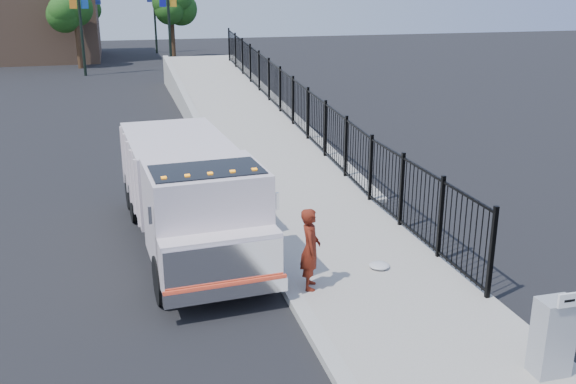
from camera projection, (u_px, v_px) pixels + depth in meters
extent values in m
plane|color=black|center=(281.00, 280.00, 13.27)|extent=(120.00, 120.00, 0.00)
cube|color=#9E998E|center=(409.00, 311.00, 11.89)|extent=(3.55, 12.00, 0.12)
cube|color=#ADAAA3|center=(309.00, 323.00, 11.41)|extent=(0.30, 12.00, 0.16)
cube|color=#9E998E|center=(238.00, 121.00, 28.48)|extent=(3.95, 24.06, 3.19)
cube|color=black|center=(293.00, 116.00, 24.87)|extent=(0.10, 28.00, 1.80)
cube|color=black|center=(188.00, 221.00, 15.05)|extent=(1.39, 6.54, 0.21)
cube|color=silver|center=(206.00, 213.00, 12.78)|extent=(2.38, 2.25, 1.91)
cube|color=silver|center=(220.00, 258.00, 11.85)|extent=(2.28, 0.82, 0.96)
cube|color=silver|center=(225.00, 266.00, 11.53)|extent=(2.20, 0.22, 0.81)
cube|color=silver|center=(227.00, 291.00, 11.61)|extent=(2.30, 0.32, 0.27)
cube|color=#F84525|center=(226.00, 284.00, 11.57)|extent=(2.29, 0.20, 0.06)
cube|color=black|center=(207.00, 189.00, 12.38)|extent=(2.18, 1.38, 0.81)
cube|color=silver|center=(177.00, 168.00, 15.87)|extent=(2.55, 4.16, 1.62)
cube|color=silver|center=(150.00, 215.00, 11.42)|extent=(0.06, 0.06, 0.33)
cube|color=silver|center=(277.00, 201.00, 12.15)|extent=(0.06, 0.06, 0.33)
cube|color=orange|center=(164.00, 178.00, 11.69)|extent=(0.10, 0.08, 0.06)
cube|color=orange|center=(187.00, 176.00, 11.83)|extent=(0.10, 0.08, 0.06)
cube|color=orange|center=(210.00, 174.00, 11.96)|extent=(0.10, 0.08, 0.06)
cube|color=orange|center=(233.00, 172.00, 12.09)|extent=(0.10, 0.08, 0.06)
cube|color=orange|center=(254.00, 170.00, 12.22)|extent=(0.10, 0.08, 0.06)
cylinder|color=black|center=(163.00, 280.00, 12.18)|extent=(0.37, 0.97, 0.96)
cylinder|color=black|center=(264.00, 265.00, 12.79)|extent=(0.37, 0.97, 0.96)
cylinder|color=black|center=(136.00, 203.00, 16.39)|extent=(0.37, 0.97, 0.96)
cylinder|color=black|center=(213.00, 195.00, 17.00)|extent=(0.37, 0.97, 0.96)
cylinder|color=black|center=(132.00, 191.00, 17.34)|extent=(0.37, 0.97, 0.96)
cylinder|color=black|center=(205.00, 184.00, 17.95)|extent=(0.37, 0.97, 0.96)
imported|color=maroon|center=(310.00, 249.00, 12.42)|extent=(0.54, 0.69, 1.65)
cube|color=gray|center=(552.00, 337.00, 9.71)|extent=(0.55, 0.40, 1.25)
cube|color=white|center=(569.00, 300.00, 9.27)|extent=(0.35, 0.04, 0.22)
ellipsoid|color=silver|center=(379.00, 265.00, 13.52)|extent=(0.44, 0.44, 0.11)
cylinder|color=black|center=(80.00, 13.00, 40.90)|extent=(0.18, 0.18, 8.00)
cube|color=#134192|center=(84.00, 0.00, 40.74)|extent=(0.45, 0.04, 1.10)
cube|color=orange|center=(73.00, 0.00, 40.56)|extent=(0.45, 0.04, 1.10)
cylinder|color=black|center=(168.00, 11.00, 43.87)|extent=(0.18, 0.18, 8.00)
cylinder|color=black|center=(93.00, 8.00, 48.48)|extent=(0.18, 0.18, 8.00)
cylinder|color=black|center=(154.00, 5.00, 54.31)|extent=(0.18, 0.18, 8.00)
cylinder|color=#382314|center=(79.00, 45.00, 45.31)|extent=(0.36, 0.36, 3.20)
sphere|color=#194714|center=(75.00, 10.00, 44.57)|extent=(2.69, 2.69, 2.69)
cylinder|color=#382314|center=(173.00, 38.00, 51.13)|extent=(0.36, 0.36, 3.20)
sphere|color=#194714|center=(171.00, 7.00, 50.39)|extent=(2.40, 2.40, 2.40)
cylinder|color=#382314|center=(87.00, 34.00, 55.66)|extent=(0.36, 0.36, 3.20)
sphere|color=#194714|center=(84.00, 5.00, 54.92)|extent=(2.46, 2.46, 2.46)
cube|color=#8C664C|center=(30.00, 7.00, 50.20)|extent=(10.00, 10.00, 8.00)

